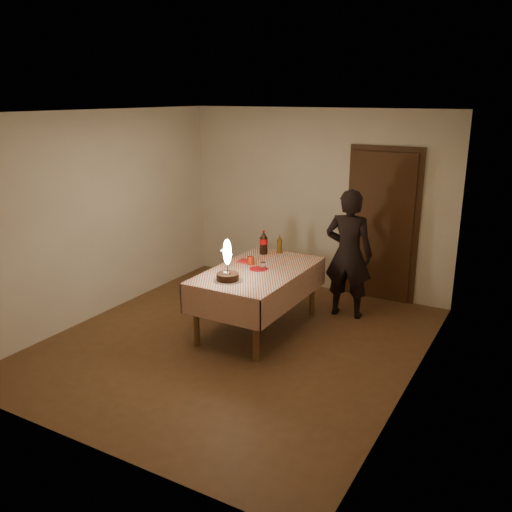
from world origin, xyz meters
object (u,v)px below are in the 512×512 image
red_cup (251,261)px  photographer (348,254)px  red_plate (259,269)px  cola_bottle (264,243)px  amber_bottle_left (280,244)px  birthday_cake (228,269)px  dining_table (258,278)px  clear_cup (263,266)px

red_cup → photographer: bearing=40.9°
red_plate → cola_bottle: cola_bottle is taller
cola_bottle → photographer: bearing=18.3°
red_cup → photographer: (0.95, 0.83, 0.02)m
amber_bottle_left → birthday_cake: bearing=-90.5°
red_plate → amber_bottle_left: 0.75m
birthday_cake → photographer: photographer is taller
cola_bottle → amber_bottle_left: bearing=41.0°
dining_table → amber_bottle_left: size_ratio=6.75×
clear_cup → red_cup: bearing=155.4°
clear_cup → amber_bottle_left: 0.74m
clear_cup → cola_bottle: size_ratio=0.28×
birthday_cake → photographer: (0.89, 1.46, -0.06)m
red_cup → amber_bottle_left: size_ratio=0.39×
clear_cup → cola_bottle: (-0.31, 0.58, 0.11)m
red_plate → amber_bottle_left: bearing=97.3°
clear_cup → dining_table: bearing=-151.3°
red_cup → amber_bottle_left: bearing=83.0°
birthday_cake → red_cup: bearing=95.9°
dining_table → clear_cup: 0.16m
cola_bottle → amber_bottle_left: cola_bottle is taller
dining_table → photographer: bearing=50.7°
dining_table → photographer: (0.78, 0.95, 0.17)m
birthday_cake → clear_cup: bearing=73.7°
amber_bottle_left → photographer: size_ratio=0.15×
cola_bottle → birthday_cake: bearing=-82.3°
dining_table → cola_bottle: bearing=112.9°
photographer → dining_table: bearing=-129.3°
red_cup → cola_bottle: cola_bottle is taller
birthday_cake → red_cup: 0.65m
amber_bottle_left → red_cup: bearing=-97.0°
red_cup → photographer: 1.26m
photographer → clear_cup: bearing=-128.3°
amber_bottle_left → photographer: (0.88, 0.20, -0.05)m
photographer → red_cup: bearing=-139.1°
dining_table → cola_bottle: 0.71m
dining_table → birthday_cake: bearing=-101.8°
birthday_cake → amber_bottle_left: bearing=89.5°
clear_cup → photographer: bearing=51.7°
red_plate → red_cup: (-0.17, 0.11, 0.05)m
clear_cup → amber_bottle_left: bearing=101.4°
dining_table → red_plate: 0.11m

